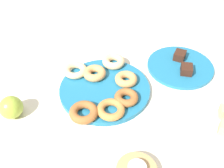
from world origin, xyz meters
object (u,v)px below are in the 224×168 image
brownie_near (180,55)px  fruit_bowl (220,127)px  donut_0 (114,61)px  tealight (137,168)px  donut_plate (105,89)px  donut_1 (84,112)px  donut_3 (111,110)px  brownie_far (186,69)px  donut_2 (75,70)px  donut_4 (95,73)px  apple (11,107)px  donut_6 (126,97)px  donut_5 (126,79)px  cake_plate (180,66)px

brownie_near → fruit_bowl: brownie_near is taller
donut_0 → tealight: size_ratio=1.75×
donut_plate → donut_1: bearing=3.8°
donut_3 → brownie_far: bearing=155.5°
donut_2 → donut_4: (-0.02, 0.07, 0.00)m
donut_4 → fruit_bowl: 0.46m
donut_1 → apple: (0.10, -0.21, 0.01)m
donut_6 → brownie_far: size_ratio=1.63×
brownie_far → donut_3: bearing=-24.5°
brownie_far → donut_6: bearing=-27.3°
donut_0 → brownie_far: size_ratio=1.76×
donut_1 → donut_4: bearing=-157.3°
donut_3 → apple: 0.32m
donut_1 → donut_0: bearing=-170.1°
donut_plate → fruit_bowl: 0.40m
donut_5 → donut_6: 0.09m
apple → donut_6: bearing=128.1°
donut_plate → donut_6: bearing=79.7°
donut_5 → brownie_near: size_ratio=1.62×
donut_5 → brownie_near: 0.26m
tealight → donut_4: bearing=-131.1°
donut_plate → cake_plate: bearing=143.9°
donut_3 → brownie_far: size_ratio=1.83×
donut_5 → tealight: donut_5 is taller
donut_0 → donut_5: 0.11m
donut_0 → donut_6: bearing=42.3°
donut_1 → donut_3: (-0.05, 0.07, -0.00)m
donut_plate → donut_2: bearing=-95.0°
donut_plate → brownie_near: bearing=150.3°
donut_2 → brownie_far: size_ratio=1.77×
donut_3 → apple: (0.16, -0.28, 0.01)m
donut_1 → brownie_near: bearing=160.0°
donut_0 → donut_3: donut_0 is taller
donut_6 → fruit_bowl: 0.30m
donut_5 → brownie_near: same height
donut_6 → fruit_bowl: same height
donut_0 → donut_2: donut_0 is taller
donut_3 → brownie_near: (-0.39, 0.09, -0.00)m
brownie_far → donut_5: bearing=-45.7°
tealight → fruit_bowl: bearing=148.8°
brownie_near → tealight: (0.53, 0.07, 0.01)m
donut_5 → fruit_bowl: size_ratio=0.45×
donut_0 → donut_6: (0.15, 0.13, -0.00)m
donut_6 → brownie_far: 0.28m
donut_0 → apple: (0.38, -0.16, 0.01)m
donut_4 → cake_plate: bearing=132.0°
donut_plate → donut_0: bearing=-163.7°
donut_2 → fruit_bowl: size_ratio=0.49×
cake_plate → donut_1: bearing=-24.1°
donut_plate → donut_3: (0.09, 0.08, 0.02)m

